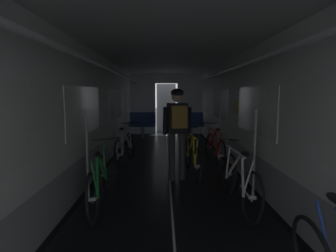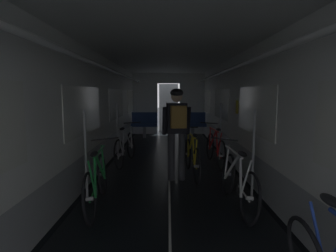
% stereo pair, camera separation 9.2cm
% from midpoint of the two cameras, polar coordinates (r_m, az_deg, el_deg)
% --- Properties ---
extents(train_car_shell, '(3.14, 12.34, 2.57)m').
position_cam_midpoint_polar(train_car_shell, '(5.50, -0.23, 7.53)').
color(train_car_shell, black).
rests_on(train_car_shell, ground).
extents(bench_seat_far_left, '(0.98, 0.51, 0.95)m').
position_cam_midpoint_polar(bench_seat_far_left, '(10.06, -5.69, 0.73)').
color(bench_seat_far_left, gray).
rests_on(bench_seat_far_left, ground).
extents(bench_seat_far_right, '(0.98, 0.51, 0.95)m').
position_cam_midpoint_polar(bench_seat_far_right, '(10.07, 4.57, 0.75)').
color(bench_seat_far_right, gray).
rests_on(bench_seat_far_right, ground).
extents(bicycle_white, '(0.44, 1.69, 0.95)m').
position_cam_midpoint_polar(bicycle_white, '(4.08, 14.16, -11.24)').
color(bicycle_white, black).
rests_on(bicycle_white, ground).
extents(bicycle_green, '(0.44, 1.69, 0.95)m').
position_cam_midpoint_polar(bicycle_green, '(4.03, -15.09, -11.45)').
color(bicycle_green, black).
rests_on(bicycle_green, ground).
extents(bicycle_red, '(0.44, 1.69, 0.95)m').
position_cam_midpoint_polar(bicycle_red, '(6.28, 9.43, -4.72)').
color(bicycle_red, black).
rests_on(bicycle_red, ground).
extents(bicycle_silver, '(0.46, 1.69, 0.95)m').
position_cam_midpoint_polar(bicycle_silver, '(6.35, -9.51, -4.59)').
color(bicycle_silver, black).
rests_on(bicycle_silver, ground).
extents(person_cyclist_aisle, '(0.55, 0.42, 1.73)m').
position_cam_midpoint_polar(person_cyclist_aisle, '(4.99, 1.48, 0.39)').
color(person_cyclist_aisle, '#2D2D33').
rests_on(person_cyclist_aisle, ground).
extents(bicycle_yellow_in_aisle, '(0.44, 1.69, 0.94)m').
position_cam_midpoint_polar(bicycle_yellow_in_aisle, '(5.39, 4.65, -6.56)').
color(bicycle_yellow_in_aisle, black).
rests_on(bicycle_yellow_in_aisle, ground).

